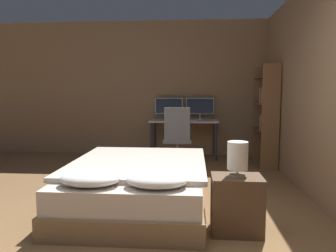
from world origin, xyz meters
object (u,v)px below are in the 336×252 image
at_px(office_chair, 178,142).
at_px(bedside_lamp, 238,156).
at_px(bed, 138,184).
at_px(nightstand, 236,204).
at_px(monitor_left, 169,107).
at_px(keyboard, 184,120).
at_px(computer_mouse, 200,120).
at_px(bookshelf, 267,110).
at_px(desk, 184,125).
at_px(monitor_right, 200,107).

bearing_deg(office_chair, bedside_lamp, -75.50).
distance_m(bed, nightstand, 1.19).
bearing_deg(monitor_left, bed, -92.41).
distance_m(monitor_left, keyboard, 0.55).
bearing_deg(bedside_lamp, office_chair, 104.50).
bearing_deg(bed, computer_mouse, 73.98).
distance_m(computer_mouse, bookshelf, 1.22).
xyz_separation_m(desk, computer_mouse, (0.30, -0.19, 0.12)).
height_order(bedside_lamp, monitor_left, monitor_left).
bearing_deg(nightstand, office_chair, 104.50).
xyz_separation_m(monitor_left, monitor_right, (0.62, 0.00, 0.00)).
relative_size(bed, desk, 1.55).
height_order(bed, monitor_right, monitor_right).
relative_size(keyboard, bookshelf, 0.24).
distance_m(bedside_lamp, computer_mouse, 3.16).
height_order(bed, monitor_left, monitor_left).
height_order(keyboard, computer_mouse, computer_mouse).
distance_m(computer_mouse, office_chair, 0.74).
bearing_deg(bedside_lamp, keyboard, 100.63).
bearing_deg(bedside_lamp, nightstand, 0.00).
height_order(bed, nightstand, bed).
xyz_separation_m(desk, bookshelf, (1.44, -0.55, 0.33)).
bearing_deg(computer_mouse, monitor_right, 88.36).
relative_size(bedside_lamp, monitor_right, 0.58).
bearing_deg(bookshelf, monitor_left, 156.78).
distance_m(nightstand, computer_mouse, 3.20).
distance_m(bedside_lamp, office_chair, 2.72).
distance_m(nightstand, monitor_right, 3.63).
bearing_deg(monitor_left, keyboard, -51.81).
xyz_separation_m(computer_mouse, bookshelf, (1.15, -0.36, 0.21)).
bearing_deg(nightstand, keyboard, 100.63).
distance_m(bed, computer_mouse, 2.70).
distance_m(nightstand, bedside_lamp, 0.45).
bearing_deg(computer_mouse, bookshelf, -17.39).
xyz_separation_m(computer_mouse, office_chair, (-0.38, -0.53, -0.34)).
xyz_separation_m(bedside_lamp, computer_mouse, (-0.29, 3.15, 0.05)).
height_order(bedside_lamp, office_chair, office_chair).
bearing_deg(monitor_right, bed, -104.17).
distance_m(nightstand, keyboard, 3.24).
bearing_deg(office_chair, nightstand, -75.50).
distance_m(monitor_right, keyboard, 0.55).
height_order(desk, bookshelf, bookshelf).
height_order(bed, office_chair, office_chair).
bearing_deg(computer_mouse, monitor_left, 147.08).
xyz_separation_m(desk, keyboard, (-0.00, -0.19, 0.11)).
bearing_deg(monitor_left, bedside_lamp, -75.74).
bearing_deg(nightstand, monitor_right, 94.54).
distance_m(monitor_right, computer_mouse, 0.45).
distance_m(bedside_lamp, keyboard, 3.20).
relative_size(monitor_left, office_chair, 0.53).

